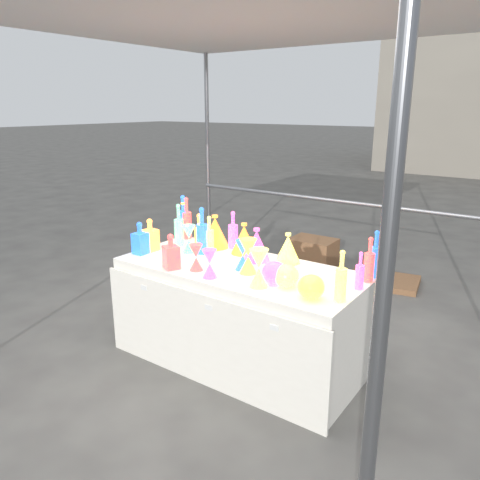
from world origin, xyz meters
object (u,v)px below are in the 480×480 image
Objects in this scene: display_table at (239,315)px; lampshade_0 at (215,231)px; cardboard_box_closed at (313,254)px; globe_0 at (311,288)px; decanter_0 at (150,235)px; bottle_0 at (183,219)px; hourglass_0 at (196,257)px.

display_table is 0.74m from lampshade_0.
cardboard_box_closed is 3.10× the size of globe_0.
decanter_0 reaches higher than display_table.
cardboard_box_closed is 1.58× the size of bottle_0.
decanter_0 is at bearing 174.77° from globe_0.
hourglass_0 is 1.15× the size of globe_0.
lampshade_0 is (-1.12, 0.50, 0.07)m from globe_0.
cardboard_box_closed is 2.01m from lampshade_0.
display_table is at bearing -9.16° from lampshade_0.
decanter_0 is 0.97× the size of lampshade_0.
lampshade_0 is at bearing -89.40° from cardboard_box_closed.
cardboard_box_closed is 1.90× the size of lampshade_0.
bottle_0 is 1.64m from globe_0.
cardboard_box_closed is 1.99m from bottle_0.
lampshade_0 is (-0.24, 0.52, 0.04)m from hourglass_0.
lampshade_0 reaches higher than hourglass_0.
display_table is 1.07m from bottle_0.
decanter_0 is (0.04, -0.44, -0.03)m from bottle_0.
display_table is 0.56m from hourglass_0.
cardboard_box_closed is 2.73m from globe_0.
globe_0 is (1.53, -0.57, -0.10)m from bottle_0.
hourglass_0 is (0.64, -0.59, -0.07)m from bottle_0.
bottle_0 reaches higher than hourglass_0.
decanter_0 is 0.62m from hourglass_0.
display_table is at bearing -22.92° from bottle_0.
bottle_0 is at bearing -101.97° from cardboard_box_closed.
hourglass_0 reaches higher than cardboard_box_closed.
bottle_0 is at bearing 137.50° from hourglass_0.
cardboard_box_closed is at bearing 102.49° from display_table.
globe_0 is at bearing -17.58° from display_table.
cardboard_box_closed is at bearing 115.90° from globe_0.
display_table is at bearing 12.30° from decanter_0.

